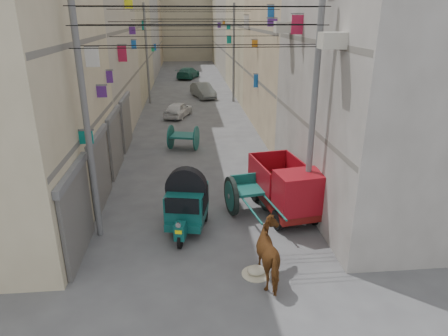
{
  "coord_description": "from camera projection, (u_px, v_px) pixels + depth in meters",
  "views": [
    {
      "loc": [
        -0.49,
        -6.39,
        7.07
      ],
      "look_at": [
        0.73,
        6.5,
        2.09
      ],
      "focal_mm": 32.0,
      "sensor_mm": 36.0,
      "label": 1
    }
  ],
  "objects": [
    {
      "name": "distant_car_green",
      "position": [
        188.0,
        73.0,
        47.36
      ],
      "size": [
        3.13,
        4.84,
        1.3
      ],
      "primitive_type": "imported",
      "rotation": [
        0.0,
        0.0,
        2.83
      ],
      "color": "#1E594B",
      "rests_on": "ground"
    },
    {
      "name": "horse",
      "position": [
        273.0,
        254.0,
        11.17
      ],
      "size": [
        1.06,
        2.01,
        1.63
      ],
      "primitive_type": "imported",
      "rotation": [
        0.0,
        0.0,
        3.24
      ],
      "color": "brown",
      "rests_on": "ground"
    },
    {
      "name": "end_cap_building",
      "position": [
        187.0,
        19.0,
        67.52
      ],
      "size": [
        22.0,
        10.0,
        13.0
      ],
      "primitive_type": "cube",
      "color": "#B7AF90",
      "rests_on": "ground"
    },
    {
      "name": "distant_car_white",
      "position": [
        178.0,
        109.0,
        29.42
      ],
      "size": [
        2.35,
        3.55,
        1.12
      ],
      "primitive_type": "imported",
      "rotation": [
        0.0,
        0.0,
        2.8
      ],
      "color": "silver",
      "rests_on": "ground"
    },
    {
      "name": "utility_poles",
      "position": [
        194.0,
        72.0,
        22.88
      ],
      "size": [
        7.4,
        22.2,
        8.0
      ],
      "color": "slate",
      "rests_on": "ground"
    },
    {
      "name": "building_row_right",
      "position": [
        272.0,
        22.0,
        38.62
      ],
      "size": [
        8.0,
        62.0,
        14.0
      ],
      "color": "#A7A29D",
      "rests_on": "ground"
    },
    {
      "name": "building_row_left",
      "position": [
        103.0,
        22.0,
        37.21
      ],
      "size": [
        8.0,
        62.0,
        14.0
      ],
      "color": "beige",
      "rests_on": "ground"
    },
    {
      "name": "auto_rickshaw",
      "position": [
        187.0,
        202.0,
        13.76
      ],
      "size": [
        1.74,
        2.56,
        1.74
      ],
      "rotation": [
        0.0,
        0.0,
        -0.2
      ],
      "color": "black",
      "rests_on": "ground"
    },
    {
      "name": "shutters_left",
      "position": [
        109.0,
        153.0,
        17.28
      ],
      "size": [
        0.18,
        14.4,
        2.88
      ],
      "color": "#4C4C51",
      "rests_on": "ground"
    },
    {
      "name": "feed_sack",
      "position": [
        256.0,
        270.0,
        11.59
      ],
      "size": [
        0.53,
        0.42,
        0.26
      ],
      "primitive_type": "ellipsoid",
      "color": "#BEB69E",
      "rests_on": "ground"
    },
    {
      "name": "signboards",
      "position": [
        192.0,
        72.0,
        27.41
      ],
      "size": [
        8.22,
        40.52,
        5.67
      ],
      "color": "#0B7C71",
      "rests_on": "ground"
    },
    {
      "name": "ac_units",
      "position": [
        308.0,
        3.0,
        13.3
      ],
      "size": [
        0.7,
        6.55,
        3.35
      ],
      "color": "#B0AC9E",
      "rests_on": "ground"
    },
    {
      "name": "distant_car_grey",
      "position": [
        203.0,
        90.0,
        36.33
      ],
      "size": [
        2.37,
        4.15,
        1.29
      ],
      "primitive_type": "imported",
      "rotation": [
        0.0,
        0.0,
        0.27
      ],
      "color": "slate",
      "rests_on": "ground"
    },
    {
      "name": "tonga_cart",
      "position": [
        249.0,
        193.0,
        15.09
      ],
      "size": [
        1.8,
        3.43,
        1.47
      ],
      "rotation": [
        0.0,
        0.0,
        0.19
      ],
      "color": "black",
      "rests_on": "ground"
    },
    {
      "name": "overhead_cables",
      "position": [
        194.0,
        22.0,
        19.47
      ],
      "size": [
        7.4,
        22.52,
        1.12
      ],
      "color": "black",
      "rests_on": "ground"
    },
    {
      "name": "mini_truck",
      "position": [
        289.0,
        192.0,
        14.62
      ],
      "size": [
        2.22,
        3.9,
        2.07
      ],
      "rotation": [
        0.0,
        0.0,
        0.16
      ],
      "color": "black",
      "rests_on": "ground"
    },
    {
      "name": "second_cart",
      "position": [
        183.0,
        137.0,
        22.22
      ],
      "size": [
        1.82,
        1.7,
        1.36
      ],
      "rotation": [
        0.0,
        0.0,
        -0.25
      ],
      "color": "#114E47",
      "rests_on": "ground"
    }
  ]
}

